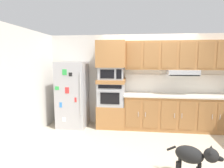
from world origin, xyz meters
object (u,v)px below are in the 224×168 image
object	(u,v)px
microwave	(111,73)
refrigerator	(73,94)
built_in_oven	(111,94)
dog	(194,156)

from	to	relation	value
microwave	refrigerator	bearing A→B (deg)	-176.32
built_in_oven	dog	xyz separation A→B (m)	(1.52, -2.15, -0.52)
microwave	dog	world-z (taller)	microwave
refrigerator	microwave	distance (m)	1.20
built_in_oven	microwave	distance (m)	0.56
microwave	built_in_oven	bearing A→B (deg)	179.23
refrigerator	dog	world-z (taller)	refrigerator
refrigerator	built_in_oven	world-z (taller)	refrigerator
microwave	dog	bearing A→B (deg)	-54.64
microwave	dog	distance (m)	2.85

